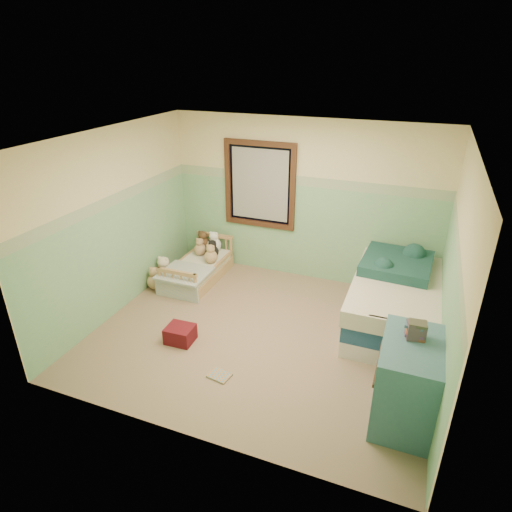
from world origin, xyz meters
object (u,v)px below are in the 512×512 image
at_px(floor_book, 220,376).
at_px(plush_floor_cream, 164,273).
at_px(plush_floor_tan, 155,281).
at_px(toddler_bed_frame, 198,274).
at_px(dresser, 407,382).
at_px(red_pillow, 180,334).
at_px(twin_bed_frame, 392,314).

bearing_deg(floor_book, plush_floor_cream, 145.54).
relative_size(plush_floor_cream, plush_floor_tan, 1.16).
height_order(toddler_bed_frame, plush_floor_cream, plush_floor_cream).
xyz_separation_m(dresser, floor_book, (-1.96, -0.12, -0.43)).
height_order(dresser, red_pillow, dresser).
distance_m(twin_bed_frame, red_pillow, 2.84).
bearing_deg(plush_floor_cream, toddler_bed_frame, 27.96).
xyz_separation_m(twin_bed_frame, dresser, (0.26, -1.75, 0.34)).
bearing_deg(plush_floor_tan, red_pillow, -44.84).
relative_size(twin_bed_frame, red_pillow, 6.17).
relative_size(plush_floor_cream, dresser, 0.32).
relative_size(twin_bed_frame, floor_book, 8.51).
height_order(plush_floor_cream, dresser, dresser).
distance_m(plush_floor_cream, dresser, 4.10).
bearing_deg(twin_bed_frame, plush_floor_tan, -173.46).
distance_m(toddler_bed_frame, plush_floor_tan, 0.70).
height_order(plush_floor_tan, floor_book, plush_floor_tan).
distance_m(toddler_bed_frame, dresser, 3.80).
height_order(toddler_bed_frame, plush_floor_tan, plush_floor_tan).
bearing_deg(dresser, toddler_bed_frame, 150.50).
bearing_deg(red_pillow, dresser, -6.32).
distance_m(toddler_bed_frame, red_pillow, 1.66).
bearing_deg(floor_book, dresser, 13.09).
xyz_separation_m(plush_floor_cream, floor_book, (1.80, -1.73, -0.13)).
distance_m(plush_floor_tan, twin_bed_frame, 3.52).
bearing_deg(toddler_bed_frame, plush_floor_tan, -132.47).
height_order(plush_floor_cream, twin_bed_frame, plush_floor_cream).
distance_m(plush_floor_tan, dresser, 4.01).
bearing_deg(toddler_bed_frame, red_pillow, -69.69).
bearing_deg(plush_floor_cream, floor_book, -43.95).
xyz_separation_m(toddler_bed_frame, dresser, (3.29, -1.86, 0.36)).
relative_size(plush_floor_tan, floor_book, 1.00).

